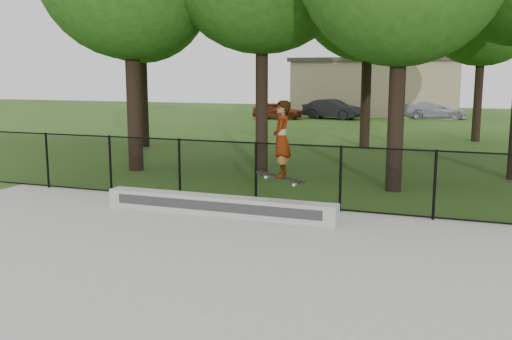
# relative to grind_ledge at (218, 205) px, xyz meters

# --- Properties ---
(ground) EXTENTS (100.00, 100.00, 0.00)m
(ground) POSITION_rel_grind_ledge_xyz_m (0.44, -4.70, -0.27)
(ground) COLOR #284914
(ground) RESTS_ON ground
(concrete_slab) EXTENTS (14.00, 12.00, 0.06)m
(concrete_slab) POSITION_rel_grind_ledge_xyz_m (0.44, -4.70, -0.24)
(concrete_slab) COLOR #9C9B97
(concrete_slab) RESTS_ON ground
(grind_ledge) EXTENTS (5.30, 0.40, 0.42)m
(grind_ledge) POSITION_rel_grind_ledge_xyz_m (0.00, 0.00, 0.00)
(grind_ledge) COLOR #AEAFA9
(grind_ledge) RESTS_ON concrete_slab
(car_a) EXTENTS (3.49, 1.57, 1.17)m
(car_a) POSITION_rel_grind_ledge_xyz_m (-7.39, 26.83, 0.31)
(car_a) COLOR maroon
(car_a) RESTS_ON ground
(car_b) EXTENTS (3.98, 2.31, 1.36)m
(car_b) POSITION_rel_grind_ledge_xyz_m (-3.84, 28.23, 0.41)
(car_b) COLOR black
(car_b) RESTS_ON ground
(car_c) EXTENTS (4.12, 2.25, 1.24)m
(car_c) POSITION_rel_grind_ledge_xyz_m (2.92, 30.88, 0.35)
(car_c) COLOR #9EA4B3
(car_c) RESTS_ON ground
(skater_airborne) EXTENTS (0.83, 0.63, 1.72)m
(skater_airborne) POSITION_rel_grind_ledge_xyz_m (1.49, -0.14, 1.50)
(skater_airborne) COLOR black
(skater_airborne) RESTS_ON ground
(chainlink_fence) EXTENTS (16.06, 0.06, 1.50)m
(chainlink_fence) POSITION_rel_grind_ledge_xyz_m (0.44, 1.20, 0.54)
(chainlink_fence) COLOR black
(chainlink_fence) RESTS_ON concrete_slab
(distant_building) EXTENTS (12.40, 6.40, 4.30)m
(distant_building) POSITION_rel_grind_ledge_xyz_m (-1.56, 33.30, 1.89)
(distant_building) COLOR tan
(distant_building) RESTS_ON ground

